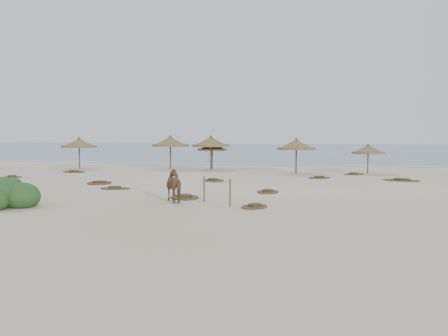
% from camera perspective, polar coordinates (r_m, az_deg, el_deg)
% --- Properties ---
extents(ground, '(160.00, 160.00, 0.00)m').
position_cam_1_polar(ground, '(26.04, -6.87, -3.06)').
color(ground, beige).
rests_on(ground, ground).
extents(ocean, '(200.00, 100.00, 0.01)m').
position_cam_1_polar(ocean, '(99.65, 8.50, 2.13)').
color(ocean, '#275E77').
rests_on(ocean, ground).
extents(foam_line, '(70.00, 0.60, 0.01)m').
position_cam_1_polar(foam_line, '(51.10, 3.45, 0.42)').
color(foam_line, white).
rests_on(foam_line, ground).
extents(palapa_0, '(3.51, 3.51, 2.92)m').
position_cam_1_polar(palapa_0, '(46.71, -16.24, 2.71)').
color(palapa_0, brown).
rests_on(palapa_0, ground).
extents(palapa_1, '(4.33, 4.33, 3.09)m').
position_cam_1_polar(palapa_1, '(44.71, -6.15, 2.96)').
color(palapa_1, brown).
rests_on(palapa_1, ground).
extents(palapa_2, '(3.36, 3.36, 3.08)m').
position_cam_1_polar(palapa_2, '(43.60, -1.51, 2.95)').
color(palapa_2, brown).
rests_on(palapa_2, ground).
extents(palapa_3, '(3.42, 3.42, 2.53)m').
position_cam_1_polar(palapa_3, '(44.81, -1.35, 2.43)').
color(palapa_3, brown).
rests_on(palapa_3, ground).
extents(palapa_4, '(3.88, 3.88, 2.88)m').
position_cam_1_polar(palapa_4, '(40.00, 8.27, 2.60)').
color(palapa_4, brown).
rests_on(palapa_4, ground).
extents(palapa_5, '(2.70, 2.70, 2.41)m').
position_cam_1_polar(palapa_5, '(40.87, 16.14, 2.00)').
color(palapa_5, brown).
rests_on(palapa_5, ground).
extents(horse, '(1.77, 1.90, 1.51)m').
position_cam_1_polar(horse, '(23.32, -5.45, -2.00)').
color(horse, brown).
rests_on(horse, ground).
extents(fence_post_near, '(0.12, 0.12, 1.21)m').
position_cam_1_polar(fence_post_near, '(23.17, -2.28, -2.41)').
color(fence_post_near, '#6D6352').
rests_on(fence_post_near, ground).
extents(fence_post_far, '(0.09, 0.09, 1.22)m').
position_cam_1_polar(fence_post_far, '(21.60, 0.70, -2.86)').
color(fence_post_far, '#6D6352').
rests_on(fence_post_far, ground).
extents(scrub_1, '(2.30, 2.81, 0.16)m').
position_cam_1_polar(scrub_1, '(32.64, -14.04, -1.63)').
color(scrub_1, brown).
rests_on(scrub_1, ground).
extents(scrub_2, '(1.90, 1.41, 0.16)m').
position_cam_1_polar(scrub_2, '(29.20, -12.36, -2.26)').
color(scrub_2, brown).
rests_on(scrub_2, ground).
extents(scrub_3, '(2.24, 2.57, 0.16)m').
position_cam_1_polar(scrub_3, '(33.43, -1.22, -1.38)').
color(scrub_3, brown).
rests_on(scrub_3, ground).
extents(scrub_4, '(1.26, 1.84, 0.16)m').
position_cam_1_polar(scrub_4, '(26.97, 5.03, -2.69)').
color(scrub_4, brown).
rests_on(scrub_4, ground).
extents(scrub_5, '(2.77, 2.18, 0.16)m').
position_cam_1_polar(scrub_5, '(35.50, 19.63, -1.30)').
color(scrub_5, brown).
rests_on(scrub_5, ground).
extents(scrub_6, '(2.67, 2.26, 0.16)m').
position_cam_1_polar(scrub_6, '(42.50, -16.76, -0.40)').
color(scrub_6, brown).
rests_on(scrub_6, ground).
extents(scrub_7, '(2.10, 2.12, 0.16)m').
position_cam_1_polar(scrub_7, '(35.94, 10.85, -1.08)').
color(scrub_7, brown).
rests_on(scrub_7, ground).
extents(scrub_8, '(1.51, 1.00, 0.16)m').
position_cam_1_polar(scrub_8, '(39.07, -23.06, -0.93)').
color(scrub_8, brown).
rests_on(scrub_8, ground).
extents(scrub_9, '(2.23, 2.57, 0.16)m').
position_cam_1_polar(scrub_9, '(24.71, -4.55, -3.31)').
color(scrub_9, brown).
rests_on(scrub_9, ground).
extents(scrub_10, '(2.10, 2.12, 0.16)m').
position_cam_1_polar(scrub_10, '(39.67, 14.64, -0.67)').
color(scrub_10, brown).
rests_on(scrub_10, ground).
extents(scrub_11, '(2.43, 2.36, 0.16)m').
position_cam_1_polar(scrub_11, '(28.19, -23.42, -2.72)').
color(scrub_11, brown).
rests_on(scrub_11, ground).
extents(scrub_12, '(1.31, 1.77, 0.16)m').
position_cam_1_polar(scrub_12, '(21.53, 3.50, -4.38)').
color(scrub_12, brown).
rests_on(scrub_12, ground).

